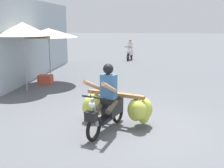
# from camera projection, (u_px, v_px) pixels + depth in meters

# --- Properties ---
(ground_plane) EXTENTS (120.00, 120.00, 0.00)m
(ground_plane) POSITION_uv_depth(u_px,v_px,m) (128.00, 127.00, 6.54)
(ground_plane) COLOR #56595E
(motorbike_main_loaded) EXTENTS (1.87, 1.83, 1.58)m
(motorbike_main_loaded) POSITION_uv_depth(u_px,v_px,m) (115.00, 106.00, 6.50)
(motorbike_main_loaded) COLOR black
(motorbike_main_loaded) RESTS_ON ground
(motorbike_distant_ahead_left) EXTENTS (0.53, 1.61, 1.40)m
(motorbike_distant_ahead_left) POSITION_uv_depth(u_px,v_px,m) (130.00, 51.00, 18.26)
(motorbike_distant_ahead_left) COLOR black
(motorbike_distant_ahead_left) RESTS_ON ground
(market_umbrella_near_shop) EXTENTS (1.92, 1.92, 2.49)m
(market_umbrella_near_shop) POSITION_uv_depth(u_px,v_px,m) (23.00, 29.00, 9.52)
(market_umbrella_near_shop) COLOR #99999E
(market_umbrella_near_shop) RESTS_ON ground
(market_umbrella_further_along) EXTENTS (2.32, 2.32, 2.26)m
(market_umbrella_further_along) POSITION_uv_depth(u_px,v_px,m) (49.00, 33.00, 10.76)
(market_umbrella_further_along) COLOR #99999E
(market_umbrella_further_along) RESTS_ON ground
(produce_crate) EXTENTS (0.56, 0.40, 0.36)m
(produce_crate) POSITION_uv_depth(u_px,v_px,m) (45.00, 79.00, 11.14)
(produce_crate) COLOR #CC4C38
(produce_crate) RESTS_ON ground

